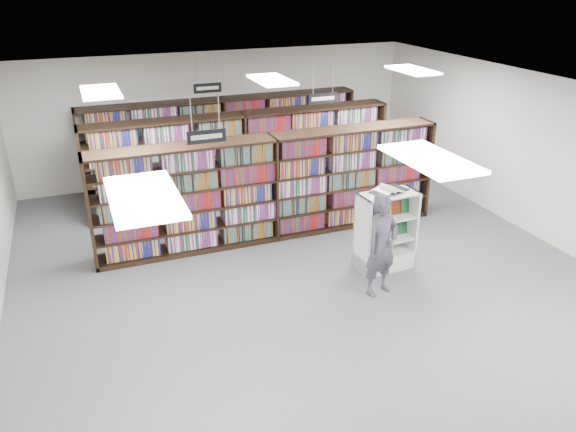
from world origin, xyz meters
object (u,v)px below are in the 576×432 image
object	(u,v)px
endcap_display	(384,242)
open_book	(389,190)
bookshelf_row_near	(273,188)
shopper	(382,246)

from	to	relation	value
endcap_display	open_book	distance (m)	1.00
bookshelf_row_near	open_book	distance (m)	2.44
endcap_display	shopper	size ratio (longest dim) A/B	0.83
endcap_display	shopper	xyz separation A→B (m)	(-0.51, -0.77, 0.39)
open_book	endcap_display	bearing A→B (deg)	-161.53
endcap_display	open_book	bearing A→B (deg)	33.76
bookshelf_row_near	open_book	size ratio (longest dim) A/B	9.35
bookshelf_row_near	endcap_display	size ratio (longest dim) A/B	4.81
open_book	shopper	xyz separation A→B (m)	(-0.56, -0.80, -0.61)
open_book	shopper	world-z (taller)	shopper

